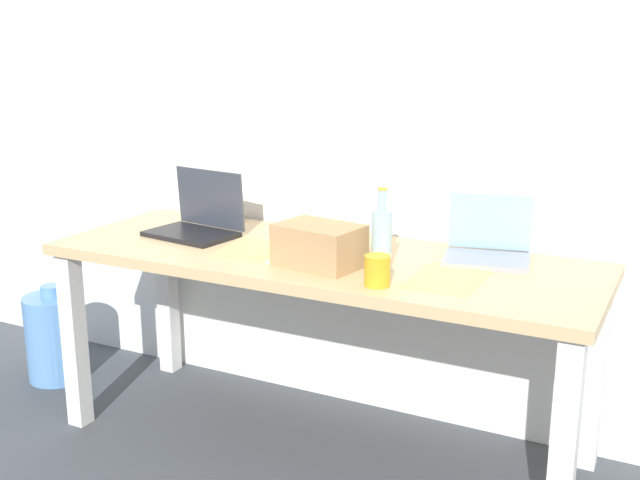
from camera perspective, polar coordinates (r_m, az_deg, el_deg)
The scene contains 13 objects.
ground_plane at distance 3.00m, azimuth 0.00°, elevation -14.69°, with size 8.00×8.00×0.00m, color #42474C.
back_wall at distance 2.99m, azimuth 3.61°, elevation 11.37°, with size 5.20×0.08×2.60m, color white.
desk at distance 2.74m, azimuth 0.00°, elevation -2.92°, with size 1.94×0.69×0.74m.
laptop_left at distance 3.01m, azimuth -8.98°, elevation 1.41°, with size 0.36×0.28×0.24m.
laptop_right at distance 2.69m, azimuth 12.26°, elevation -0.47°, with size 0.32×0.28×0.22m.
beer_bottle at distance 2.52m, azimuth 4.57°, elevation 0.19°, with size 0.07×0.07×0.27m.
computer_mouse at distance 2.87m, azimuth 0.17°, elevation 0.21°, with size 0.06×0.10×0.03m, color gold.
cardboard_box at distance 2.56m, azimuth -0.06°, elevation -0.39°, with size 0.27×0.19×0.14m, color tan.
coffee_mug at distance 2.36m, azimuth 4.24°, elevation -2.27°, with size 0.08×0.08×0.10m, color gold.
paper_sheet_center at distance 2.71m, azimuth -0.82°, elevation -1.04°, with size 0.21×0.30×0.00m, color white.
paper_sheet_front_right at distance 2.46m, azimuth 9.34°, elevation -2.83°, with size 0.21×0.30×0.00m, color #F4E06B.
paper_yellow_folder at distance 2.78m, azimuth -4.94°, elevation -0.66°, with size 0.21×0.30×0.00m, color #F4E06B.
water_cooler_jug at distance 3.64m, azimuth -18.91°, elevation -6.74°, with size 0.26×0.26×0.43m.
Camera 1 is at (1.18, -2.33, 1.47)m, focal length 43.42 mm.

